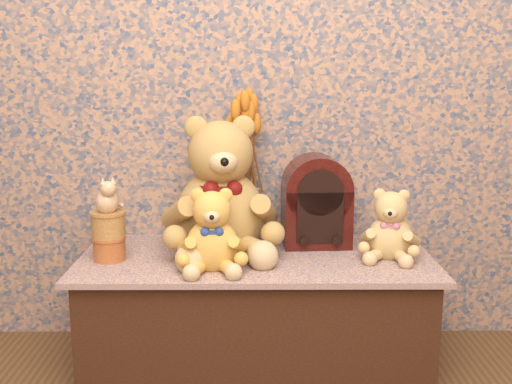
# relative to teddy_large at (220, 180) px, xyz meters

# --- Properties ---
(display_shelf) EXTENTS (1.24, 0.59, 0.42)m
(display_shelf) POSITION_rel_teddy_large_xyz_m (0.13, -0.06, -0.47)
(display_shelf) COLOR navy
(display_shelf) RESTS_ON ground
(teddy_large) EXTENTS (0.49, 0.55, 0.53)m
(teddy_large) POSITION_rel_teddy_large_xyz_m (0.00, 0.00, 0.00)
(teddy_large) COLOR #AD8443
(teddy_large) RESTS_ON display_shelf
(teddy_medium) EXTENTS (0.25, 0.29, 0.29)m
(teddy_medium) POSITION_rel_teddy_large_xyz_m (-0.02, -0.19, -0.12)
(teddy_medium) COLOR gold
(teddy_medium) RESTS_ON display_shelf
(teddy_small) EXTENTS (0.27, 0.29, 0.26)m
(teddy_small) POSITION_rel_teddy_large_xyz_m (0.60, -0.08, -0.13)
(teddy_small) COLOR tan
(teddy_small) RESTS_ON display_shelf
(cathedral_radio) EXTENTS (0.26, 0.19, 0.34)m
(cathedral_radio) POSITION_rel_teddy_large_xyz_m (0.35, 0.08, -0.09)
(cathedral_radio) COLOR #330C09
(cathedral_radio) RESTS_ON display_shelf
(ceramic_vase) EXTENTS (0.14, 0.14, 0.20)m
(ceramic_vase) POSITION_rel_teddy_large_xyz_m (0.08, 0.15, -0.16)
(ceramic_vase) COLOR tan
(ceramic_vase) RESTS_ON display_shelf
(dried_stalks) EXTENTS (0.27, 0.27, 0.45)m
(dried_stalks) POSITION_rel_teddy_large_xyz_m (0.08, 0.15, 0.16)
(dried_stalks) COLOR orange
(dried_stalks) RESTS_ON ceramic_vase
(biscuit_tin_lower) EXTENTS (0.14, 0.14, 0.08)m
(biscuit_tin_lower) POSITION_rel_teddy_large_xyz_m (-0.38, -0.11, -0.22)
(biscuit_tin_lower) COLOR #D18C3D
(biscuit_tin_lower) RESTS_ON display_shelf
(biscuit_tin_upper) EXTENTS (0.14, 0.14, 0.09)m
(biscuit_tin_upper) POSITION_rel_teddy_large_xyz_m (-0.38, -0.11, -0.14)
(biscuit_tin_upper) COLOR #DEBD61
(biscuit_tin_upper) RESTS_ON biscuit_tin_lower
(cat_figurine) EXTENTS (0.13, 0.13, 0.13)m
(cat_figurine) POSITION_rel_teddy_large_xyz_m (-0.38, -0.11, -0.03)
(cat_figurine) COLOR silver
(cat_figurine) RESTS_ON biscuit_tin_upper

